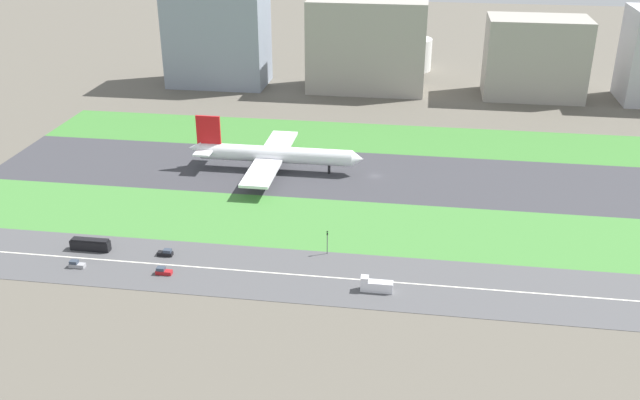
% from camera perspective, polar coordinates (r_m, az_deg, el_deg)
% --- Properties ---
extents(ground_plane, '(800.00, 800.00, 0.00)m').
position_cam_1_polar(ground_plane, '(256.55, 4.42, 1.93)').
color(ground_plane, '#5B564C').
extents(runway, '(280.00, 46.00, 0.10)m').
position_cam_1_polar(runway, '(256.53, 4.42, 1.94)').
color(runway, '#38383D').
rests_on(runway, ground_plane).
extents(grass_median_north, '(280.00, 36.00, 0.10)m').
position_cam_1_polar(grass_median_north, '(294.75, 5.06, 4.97)').
color(grass_median_north, '#3D7A33').
rests_on(grass_median_north, ground_plane).
extents(grass_median_south, '(280.00, 36.00, 0.10)m').
position_cam_1_polar(grass_median_south, '(219.33, 3.57, -2.13)').
color(grass_median_south, '#427F38').
rests_on(grass_median_south, ground_plane).
extents(highway, '(280.00, 28.00, 0.10)m').
position_cam_1_polar(highway, '(191.37, 2.68, -6.39)').
color(highway, '#4C4C4F').
rests_on(highway, ground_plane).
extents(highway_centerline, '(266.00, 0.50, 0.01)m').
position_cam_1_polar(highway_centerline, '(191.34, 2.68, -6.38)').
color(highway_centerline, silver).
rests_on(highway_centerline, highway).
extents(airliner, '(65.00, 56.00, 19.70)m').
position_cam_1_polar(airliner, '(259.33, -3.93, 3.68)').
color(airliner, white).
rests_on(airliner, runway).
extents(truck_0, '(8.40, 2.50, 4.00)m').
position_cam_1_polar(truck_0, '(185.84, 4.51, -6.89)').
color(truck_0, silver).
rests_on(truck_0, highway).
extents(car_0, '(4.40, 1.80, 2.00)m').
position_cam_1_polar(car_0, '(207.55, -19.04, -4.93)').
color(car_0, '#99999E').
rests_on(car_0, highway).
extents(car_2, '(4.40, 1.80, 2.00)m').
position_cam_1_polar(car_2, '(206.76, -12.33, -4.19)').
color(car_2, black).
rests_on(car_2, highway).
extents(car_1, '(4.40, 1.80, 2.00)m').
position_cam_1_polar(car_1, '(197.71, -12.53, -5.63)').
color(car_1, '#B2191E').
rests_on(car_1, highway).
extents(bus_0, '(11.60, 2.50, 3.50)m').
position_cam_1_polar(bus_0, '(215.07, -18.02, -3.44)').
color(bus_0, black).
rests_on(bus_0, highway).
extents(traffic_light, '(0.36, 0.50, 7.20)m').
position_cam_1_polar(traffic_light, '(201.44, 0.59, -3.29)').
color(traffic_light, '#4C4C51').
rests_on(traffic_light, highway).
extents(terminal_building, '(49.74, 29.72, 53.45)m').
position_cam_1_polar(terminal_building, '(372.94, -8.28, 13.24)').
color(terminal_building, gray).
rests_on(terminal_building, ground_plane).
extents(hangar_building, '(57.89, 28.59, 44.94)m').
position_cam_1_polar(hangar_building, '(359.73, 3.80, 12.33)').
color(hangar_building, '#9E998E').
rests_on(hangar_building, ground_plane).
extents(office_tower, '(47.33, 28.29, 38.25)m').
position_cam_1_polar(office_tower, '(363.05, 16.94, 10.91)').
color(office_tower, '#9E998E').
rests_on(office_tower, ground_plane).
extents(fuel_tank_west, '(19.01, 19.01, 14.89)m').
position_cam_1_polar(fuel_tank_west, '(407.47, 3.13, 11.63)').
color(fuel_tank_west, silver).
rests_on(fuel_tank_west, ground_plane).
extents(fuel_tank_centre, '(23.20, 23.20, 17.29)m').
position_cam_1_polar(fuel_tank_centre, '(405.56, 7.30, 11.58)').
color(fuel_tank_centre, silver).
rests_on(fuel_tank_centre, ground_plane).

